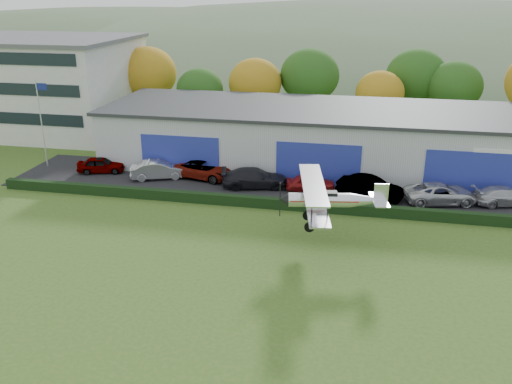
% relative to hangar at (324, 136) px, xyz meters
% --- Properties ---
extents(ground, '(300.00, 300.00, 0.00)m').
position_rel_hangar_xyz_m(ground, '(-5.00, -27.98, -2.66)').
color(ground, '#345B1D').
rests_on(ground, ground).
extents(apron, '(48.00, 9.00, 0.05)m').
position_rel_hangar_xyz_m(apron, '(-2.00, -6.98, -2.63)').
color(apron, black).
rests_on(apron, ground).
extents(hedge, '(46.00, 0.60, 0.80)m').
position_rel_hangar_xyz_m(hedge, '(-2.00, -11.78, -2.26)').
color(hedge, black).
rests_on(hedge, ground).
extents(hangar, '(40.60, 12.60, 5.30)m').
position_rel_hangar_xyz_m(hangar, '(0.00, 0.00, 0.00)').
color(hangar, '#B2B7BC').
rests_on(hangar, ground).
extents(office_block, '(20.60, 15.60, 10.40)m').
position_rel_hangar_xyz_m(office_block, '(-33.00, 7.02, 2.56)').
color(office_block, silver).
rests_on(office_block, ground).
extents(flagpole, '(1.05, 0.10, 8.00)m').
position_rel_hangar_xyz_m(flagpole, '(-24.88, -5.98, 2.13)').
color(flagpole, silver).
rests_on(flagpole, ground).
extents(tree_belt, '(75.70, 13.22, 10.12)m').
position_rel_hangar_xyz_m(tree_belt, '(-4.15, 12.64, 2.95)').
color(tree_belt, '#3D2614').
rests_on(tree_belt, ground).
extents(distant_hills, '(430.00, 196.00, 56.00)m').
position_rel_hangar_xyz_m(distant_hills, '(-9.38, 112.02, -15.70)').
color(distant_hills, '#4C6642').
rests_on(distant_hills, ground).
extents(car_0, '(4.39, 2.67, 1.40)m').
position_rel_hangar_xyz_m(car_0, '(-19.22, -6.70, -1.91)').
color(car_0, gray).
rests_on(car_0, apron).
extents(car_1, '(5.09, 3.31, 1.59)m').
position_rel_hangar_xyz_m(car_1, '(-13.59, -7.21, -1.81)').
color(car_1, silver).
rests_on(car_1, apron).
extents(car_2, '(5.83, 3.50, 1.52)m').
position_rel_hangar_xyz_m(car_2, '(-9.86, -6.37, -1.85)').
color(car_2, gray).
rests_on(car_2, apron).
extents(car_3, '(5.84, 3.39, 1.59)m').
position_rel_hangar_xyz_m(car_3, '(-4.99, -7.69, -1.81)').
color(car_3, black).
rests_on(car_3, apron).
extents(car_4, '(4.19, 2.32, 1.35)m').
position_rel_hangar_xyz_m(car_4, '(-0.40, -7.62, -1.93)').
color(car_4, maroon).
rests_on(car_4, apron).
extents(car_5, '(5.37, 3.16, 1.67)m').
position_rel_hangar_xyz_m(car_5, '(4.30, -8.23, -1.77)').
color(car_5, gray).
rests_on(car_5, apron).
extents(car_6, '(5.95, 3.73, 1.53)m').
position_rel_hangar_xyz_m(car_6, '(9.65, -8.30, -1.84)').
color(car_6, silver).
rests_on(car_6, apron).
extents(car_7, '(5.15, 3.07, 1.40)m').
position_rel_hangar_xyz_m(car_7, '(14.42, -7.71, -1.91)').
color(car_7, silver).
rests_on(car_7, apron).
extents(biplane, '(6.75, 7.72, 2.87)m').
position_rel_hangar_xyz_m(biplane, '(1.67, -17.49, 0.67)').
color(biplane, silver).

